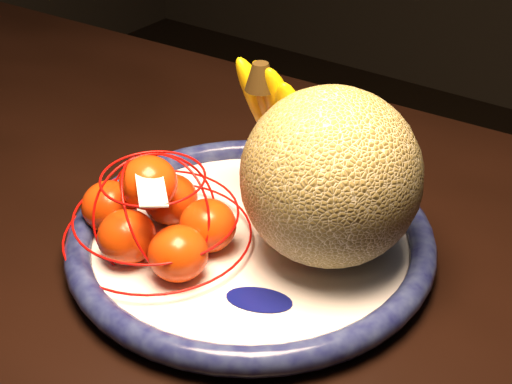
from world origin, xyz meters
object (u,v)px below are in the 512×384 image
Objects in this scene: fruit_bowl at (251,238)px; banana_bunch at (287,125)px; dining_table at (117,266)px; cantaloupe at (331,177)px; mandarin_bag at (157,217)px.

fruit_bowl is 2.05× the size of banana_bunch.
fruit_bowl reaches higher than dining_table.
cantaloupe is (0.08, 0.03, 0.09)m from fruit_bowl.
mandarin_bag is (-0.06, -0.15, -0.06)m from banana_bunch.
fruit_bowl is (0.18, 0.04, 0.10)m from dining_table.
dining_table is at bearing -167.27° from fruit_bowl.
dining_table is 0.17m from mandarin_bag.
fruit_bowl is 2.18× the size of cantaloupe.
mandarin_bag is (-0.07, -0.06, 0.03)m from fruit_bowl.
dining_table is 7.99× the size of banana_bunch.
banana_bunch reaches higher than cantaloupe.
fruit_bowl is at bearing 40.88° from mandarin_bag.
banana_bunch reaches higher than mandarin_bag.
banana_bunch is at bearing 67.57° from mandarin_bag.
dining_table is at bearing -164.76° from cantaloupe.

